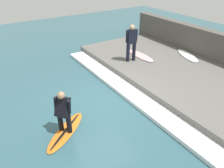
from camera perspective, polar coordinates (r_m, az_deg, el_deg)
ground_plane at (r=7.96m, az=-2.84°, el=-5.30°), size 28.00×28.00×0.00m
concrete_ledge at (r=10.08m, az=16.36°, el=2.66°), size 4.40×10.05×0.36m
back_wall at (r=11.71m, az=24.95°, el=8.29°), size 0.50×10.55×1.64m
wave_foam_crest at (r=8.52m, az=4.54°, el=-2.20°), size 0.76×9.55×0.14m
surfboard_riding at (r=6.93m, az=-11.96°, el=-11.96°), size 1.81×1.57×0.07m
surfer_riding at (r=6.44m, az=-12.68°, el=-6.70°), size 0.56×0.55×1.37m
surfer_waiting_near at (r=10.20m, az=5.11°, el=11.10°), size 0.58×0.33×1.72m
surfboard_waiting_near at (r=11.11m, az=7.50°, el=7.39°), size 0.62×1.86×0.06m
surfboard_spare at (r=11.67m, az=19.15°, el=7.09°), size 1.19×1.85×0.06m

